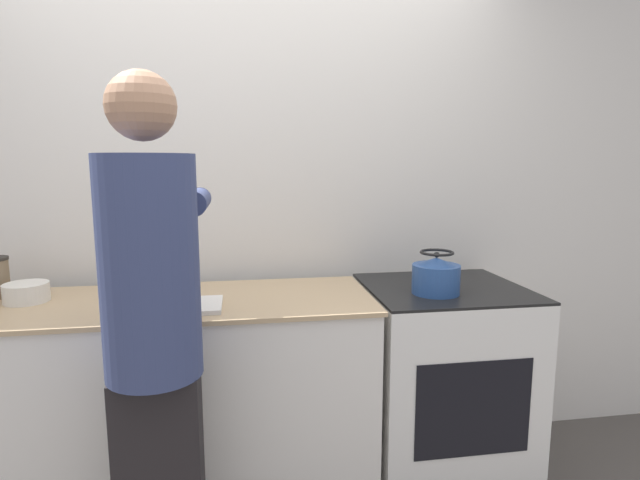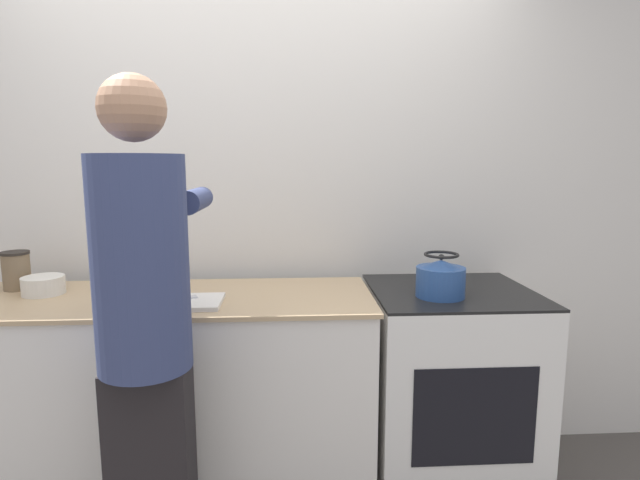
{
  "view_description": "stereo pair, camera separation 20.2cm",
  "coord_description": "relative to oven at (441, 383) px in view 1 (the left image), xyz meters",
  "views": [
    {
      "loc": [
        -0.03,
        -1.77,
        1.5
      ],
      "look_at": [
        0.29,
        0.21,
        1.19
      ],
      "focal_mm": 28.0,
      "sensor_mm": 36.0,
      "label": 1
    },
    {
      "loc": [
        0.17,
        -1.79,
        1.5
      ],
      "look_at": [
        0.29,
        0.21,
        1.19
      ],
      "focal_mm": 28.0,
      "sensor_mm": 36.0,
      "label": 2
    }
  ],
  "objects": [
    {
      "name": "wall_back",
      "position": [
        -0.89,
        0.4,
        0.83
      ],
      "size": [
        8.0,
        0.05,
        2.6
      ],
      "color": "silver",
      "rests_on": "ground_plane"
    },
    {
      "name": "counter",
      "position": [
        -1.26,
        -0.03,
        0.0
      ],
      "size": [
        1.78,
        0.62,
        0.94
      ],
      "color": "silver",
      "rests_on": "ground_plane"
    },
    {
      "name": "oven",
      "position": [
        0.0,
        0.0,
        0.0
      ],
      "size": [
        0.71,
        0.66,
        0.94
      ],
      "color": "silver",
      "rests_on": "ground_plane"
    },
    {
      "name": "person",
      "position": [
        -1.2,
        -0.52,
        0.5
      ],
      "size": [
        0.34,
        0.58,
        1.77
      ],
      "color": "black",
      "rests_on": "ground_plane"
    },
    {
      "name": "cutting_board",
      "position": [
        -1.17,
        -0.16,
        0.48
      ],
      "size": [
        0.36,
        0.22,
        0.02
      ],
      "color": "silver",
      "rests_on": "counter"
    },
    {
      "name": "knife",
      "position": [
        -1.2,
        -0.16,
        0.49
      ],
      "size": [
        0.2,
        0.11,
        0.01
      ],
      "rotation": [
        0.0,
        0.0,
        0.41
      ],
      "color": "silver",
      "rests_on": "cutting_board"
    },
    {
      "name": "kettle",
      "position": [
        -0.09,
        -0.1,
        0.55
      ],
      "size": [
        0.21,
        0.21,
        0.19
      ],
      "color": "#284C8C",
      "rests_on": "oven"
    },
    {
      "name": "bowl_prep",
      "position": [
        -1.78,
        0.04,
        0.51
      ],
      "size": [
        0.17,
        0.17,
        0.08
      ],
      "color": "silver",
      "rests_on": "counter"
    }
  ]
}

